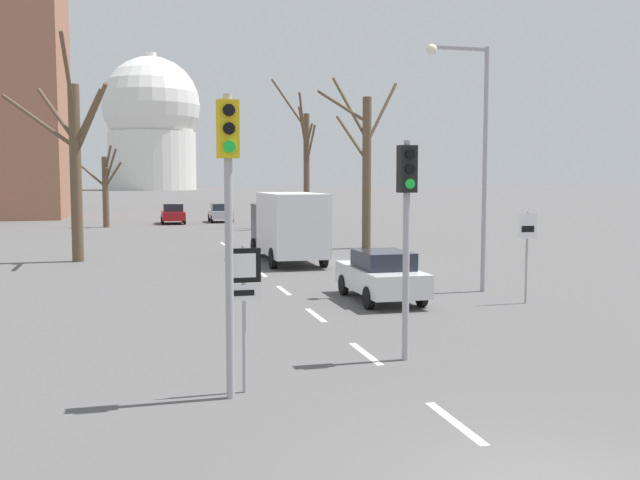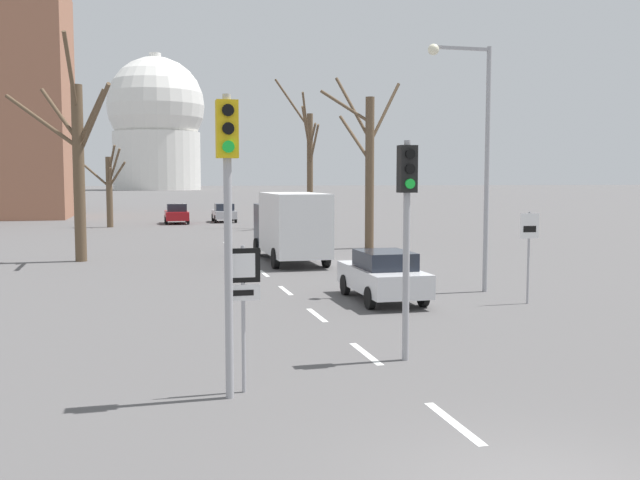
{
  "view_description": "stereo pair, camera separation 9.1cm",
  "coord_description": "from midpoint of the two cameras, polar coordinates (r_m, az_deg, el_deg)",
  "views": [
    {
      "loc": [
        -4.66,
        -7.22,
        3.76
      ],
      "look_at": [
        -1.15,
        6.62,
        2.53
      ],
      "focal_mm": 40.0,
      "sensor_mm": 36.0,
      "label": 1
    },
    {
      "loc": [
        -4.57,
        -7.24,
        3.76
      ],
      "look_at": [
        -1.15,
        6.62,
        2.53
      ],
      "focal_mm": 40.0,
      "sensor_mm": 36.0,
      "label": 2
    }
  ],
  "objects": [
    {
      "name": "capitol_dome",
      "position": [
        255.81,
        -13.32,
        9.04
      ],
      "size": [
        33.19,
        33.19,
        46.88
      ],
      "color": "silver",
      "rests_on": "ground_plane"
    },
    {
      "name": "lane_stripe_7",
      "position": [
        41.82,
        -7.83,
        -0.3
      ],
      "size": [
        0.16,
        2.0,
        0.01
      ],
      "primitive_type": "cube",
      "color": "silver",
      "rests_on": "ground_plane"
    },
    {
      "name": "lane_stripe_4",
      "position": [
        28.53,
        -4.79,
        -2.68
      ],
      "size": [
        0.16,
        2.0,
        0.01
      ],
      "primitive_type": "cube",
      "color": "silver",
      "rests_on": "ground_plane"
    },
    {
      "name": "street_lamp_right",
      "position": [
        24.1,
        12.13,
        7.67
      ],
      "size": [
        2.21,
        0.36,
        8.06
      ],
      "color": "#9E9EA3",
      "rests_on": "ground_plane"
    },
    {
      "name": "sedan_mid_centre",
      "position": [
        22.07,
        4.8,
        -2.8
      ],
      "size": [
        1.82,
        4.23,
        1.56
      ],
      "color": "silver",
      "rests_on": "ground_plane"
    },
    {
      "name": "bare_tree_left_far",
      "position": [
        57.86,
        -16.81,
        4.04
      ],
      "size": [
        3.27,
        1.54,
        6.39
      ],
      "color": "brown",
      "rests_on": "ground_plane"
    },
    {
      "name": "sedan_near_right",
      "position": [
        61.33,
        -11.73,
        2.08
      ],
      "size": [
        1.95,
        4.24,
        1.7
      ],
      "color": "maroon",
      "rests_on": "ground_plane"
    },
    {
      "name": "traffic_signal_near_left",
      "position": [
        12.08,
        -7.55,
        4.1
      ],
      "size": [
        0.36,
        0.34,
        5.17
      ],
      "color": "#9E9EA3",
      "rests_on": "ground_plane"
    },
    {
      "name": "sedan_near_left",
      "position": [
        62.84,
        -8.01,
        2.18
      ],
      "size": [
        1.92,
        3.89,
        1.62
      ],
      "color": "#B7B7BC",
      "rests_on": "ground_plane"
    },
    {
      "name": "bare_tree_left_near",
      "position": [
        34.17,
        -19.17,
        6.08
      ],
      "size": [
        4.91,
        4.55,
        10.0
      ],
      "color": "brown",
      "rests_on": "ground_plane"
    },
    {
      "name": "bare_tree_right_far",
      "position": [
        38.84,
        3.54,
        6.2
      ],
      "size": [
        4.47,
        2.82,
        9.43
      ],
      "color": "brown",
      "rests_on": "ground_plane"
    },
    {
      "name": "speed_limit_sign",
      "position": [
        22.29,
        16.13,
        -0.1
      ],
      "size": [
        0.6,
        0.08,
        2.79
      ],
      "color": "#9E9EA3",
      "rests_on": "ground_plane"
    },
    {
      "name": "delivery_truck",
      "position": [
        32.24,
        -2.68,
        1.24
      ],
      "size": [
        2.44,
        7.2,
        3.14
      ],
      "color": "#333842",
      "rests_on": "ground_plane"
    },
    {
      "name": "lane_stripe_3",
      "position": [
        24.14,
        -3.03,
        -4.05
      ],
      "size": [
        0.16,
        2.0,
        0.01
      ],
      "primitive_type": "cube",
      "color": "silver",
      "rests_on": "ground_plane"
    },
    {
      "name": "lane_stripe_0",
      "position": [
        11.55,
        10.52,
        -14.15
      ],
      "size": [
        0.16,
        2.0,
        0.01
      ],
      "primitive_type": "cube",
      "color": "silver",
      "rests_on": "ground_plane"
    },
    {
      "name": "lane_stripe_5",
      "position": [
        32.94,
        -6.07,
        -1.67
      ],
      "size": [
        0.16,
        2.0,
        0.01
      ],
      "primitive_type": "cube",
      "color": "silver",
      "rests_on": "ground_plane"
    },
    {
      "name": "bare_tree_right_near",
      "position": [
        55.12,
        -1.21,
        6.34
      ],
      "size": [
        2.87,
        3.57,
        11.44
      ],
      "color": "brown",
      "rests_on": "ground_plane"
    },
    {
      "name": "route_sign_post",
      "position": [
        12.52,
        -6.32,
        -4.2
      ],
      "size": [
        0.6,
        0.08,
        2.61
      ],
      "color": "#9E9EA3",
      "rests_on": "ground_plane"
    },
    {
      "name": "lane_stripe_2",
      "position": [
        19.81,
        -0.49,
        -6.02
      ],
      "size": [
        0.16,
        2.0,
        0.01
      ],
      "primitive_type": "cube",
      "color": "silver",
      "rests_on": "ground_plane"
    },
    {
      "name": "lane_stripe_1",
      "position": [
        15.58,
        3.5,
        -9.05
      ],
      "size": [
        0.16,
        2.0,
        0.01
      ],
      "primitive_type": "cube",
      "color": "silver",
      "rests_on": "ground_plane"
    },
    {
      "name": "lane_stripe_6",
      "position": [
        37.38,
        -7.05,
        -0.9
      ],
      "size": [
        0.16,
        2.0,
        0.01
      ],
      "primitive_type": "cube",
      "color": "silver",
      "rests_on": "ground_plane"
    },
    {
      "name": "traffic_signal_centre_tall",
      "position": [
        14.68,
        6.78,
        2.62
      ],
      "size": [
        0.36,
        0.34,
        4.54
      ],
      "color": "#9E9EA3",
      "rests_on": "ground_plane"
    }
  ]
}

